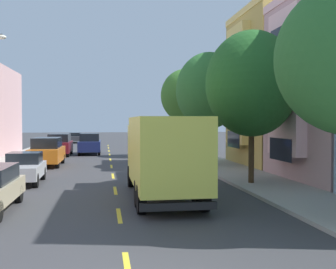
# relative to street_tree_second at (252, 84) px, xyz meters

# --- Properties ---
(ground_plane) EXTENTS (160.00, 160.00, 0.00)m
(ground_plane) POSITION_rel_street_tree_second_xyz_m (-6.40, 17.50, -4.81)
(ground_plane) COLOR #38383A
(sidewalk_left) EXTENTS (3.20, 120.00, 0.14)m
(sidewalk_left) POSITION_rel_street_tree_second_xyz_m (-13.50, 15.50, -4.74)
(sidewalk_left) COLOR #A39E93
(sidewalk_left) RESTS_ON ground_plane
(sidewalk_right) EXTENTS (3.20, 120.00, 0.14)m
(sidewalk_right) POSITION_rel_street_tree_second_xyz_m (0.70, 15.50, -4.74)
(sidewalk_right) COLOR #A39E93
(sidewalk_right) RESTS_ON ground_plane
(lane_centerline_dashes) EXTENTS (0.14, 47.20, 0.01)m
(lane_centerline_dashes) POSITION_rel_street_tree_second_xyz_m (-6.40, 12.00, -4.80)
(lane_centerline_dashes) COLOR yellow
(lane_centerline_dashes) RESTS_ON ground_plane
(townhouse_third_mustard) EXTENTS (13.45, 7.52, 10.56)m
(townhouse_third_mustard) POSITION_rel_street_tree_second_xyz_m (8.62, 8.39, 0.27)
(townhouse_third_mustard) COLOR tan
(townhouse_third_mustard) RESTS_ON ground_plane
(street_tree_second) EXTENTS (4.34, 4.34, 7.16)m
(street_tree_second) POSITION_rel_street_tree_second_xyz_m (0.00, 0.00, 0.00)
(street_tree_second) COLOR #47331E
(street_tree_second) RESTS_ON sidewalk_right
(street_tree_third) EXTENTS (4.39, 4.39, 7.46)m
(street_tree_third) POSITION_rel_street_tree_second_xyz_m (0.00, 8.25, 0.26)
(street_tree_third) COLOR #47331E
(street_tree_third) RESTS_ON sidewalk_right
(street_tree_farthest) EXTENTS (4.21, 4.21, 7.36)m
(street_tree_farthest) POSITION_rel_street_tree_second_xyz_m (0.00, 16.50, 0.41)
(street_tree_farthest) COLOR #47331E
(street_tree_farthest) RESTS_ON sidewalk_right
(delivery_box_truck) EXTENTS (2.43, 7.97, 3.20)m
(delivery_box_truck) POSITION_rel_street_tree_second_xyz_m (-4.60, -2.75, -2.96)
(delivery_box_truck) COLOR #D8D84C
(delivery_box_truck) RESTS_ON ground_plane
(parked_suv_orange) EXTENTS (2.00, 4.82, 1.93)m
(parked_suv_orange) POSITION_rel_street_tree_second_xyz_m (-10.72, 10.51, -3.82)
(parked_suv_orange) COLOR orange
(parked_suv_orange) RESTS_ON ground_plane
(parked_sedan_charcoal) EXTENTS (1.84, 4.51, 1.43)m
(parked_sedan_charcoal) POSITION_rel_street_tree_second_xyz_m (-10.89, 41.88, -4.06)
(parked_sedan_charcoal) COLOR #333338
(parked_sedan_charcoal) RESTS_ON ground_plane
(parked_hatchback_silver) EXTENTS (1.81, 4.03, 1.50)m
(parked_hatchback_silver) POSITION_rel_street_tree_second_xyz_m (-10.78, 2.32, -4.05)
(parked_hatchback_silver) COLOR #B2B5BA
(parked_hatchback_silver) RESTS_ON ground_plane
(parked_wagon_teal) EXTENTS (1.89, 4.73, 1.50)m
(parked_wagon_teal) POSITION_rel_street_tree_second_xyz_m (-1.90, 29.63, -4.00)
(parked_wagon_teal) COLOR #195B60
(parked_wagon_teal) RESTS_ON ground_plane
(parked_suv_burgundy) EXTENTS (1.98, 4.81, 1.93)m
(parked_suv_burgundy) POSITION_rel_street_tree_second_xyz_m (-10.77, 19.17, -3.82)
(parked_suv_burgundy) COLOR maroon
(parked_suv_burgundy) RESTS_ON ground_plane
(parked_suv_black) EXTENTS (1.96, 4.81, 1.93)m
(parked_suv_black) POSITION_rel_street_tree_second_xyz_m (-2.05, 11.96, -3.82)
(parked_suv_black) COLOR black
(parked_suv_black) RESTS_ON ground_plane
(parked_sedan_forest) EXTENTS (1.92, 4.55, 1.43)m
(parked_sedan_forest) POSITION_rel_street_tree_second_xyz_m (-2.12, 19.55, -4.06)
(parked_sedan_forest) COLOR #194C28
(parked_sedan_forest) RESTS_ON ground_plane
(moving_navy_sedan) EXTENTS (1.95, 4.80, 1.93)m
(moving_navy_sedan) POSITION_rel_street_tree_second_xyz_m (-8.20, 20.50, -3.82)
(moving_navy_sedan) COLOR navy
(moving_navy_sedan) RESTS_ON ground_plane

